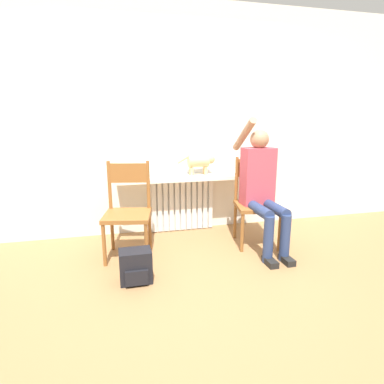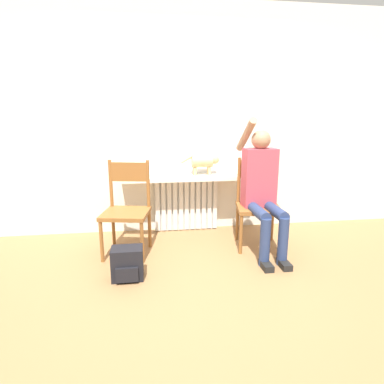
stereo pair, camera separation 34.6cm
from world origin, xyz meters
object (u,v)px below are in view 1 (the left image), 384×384
person (262,184)px  cat (200,162)px  backpack (136,266)px  chair_left (128,210)px  chair_right (256,201)px

person → cat: size_ratio=2.98×
person → backpack: 1.56m
cat → backpack: size_ratio=1.64×
chair_left → person: person is taller
person → cat: bearing=127.6°
person → backpack: (-1.38, -0.45, -0.56)m
person → chair_left: bearing=174.8°
chair_left → backpack: chair_left is taller
chair_left → person: bearing=5.9°
chair_right → backpack: bearing=-146.6°
chair_left → backpack: (0.02, -0.58, -0.35)m
chair_right → cat: (-0.51, 0.52, 0.39)m
chair_left → cat: 1.11m
chair_right → backpack: size_ratio=3.35×
person → backpack: bearing=-161.7°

